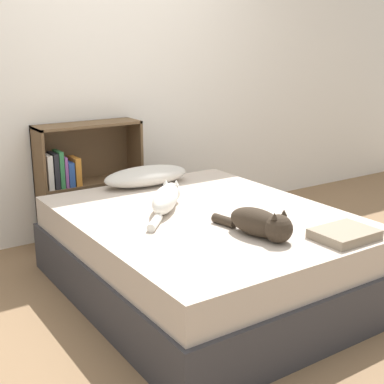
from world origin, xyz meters
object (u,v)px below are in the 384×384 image
bed (205,253)px  bookshelf (83,179)px  cat_light (166,199)px  pillow (146,176)px  cat_dark (262,224)px

bed → bookshelf: bearing=100.7°
cat_light → bookshelf: bearing=47.1°
pillow → cat_light: 0.61m
cat_dark → bookshelf: 1.78m
cat_dark → bookshelf: size_ratio=0.57×
pillow → cat_light: size_ratio=1.28×
bookshelf → cat_dark: bearing=-81.6°
cat_light → bookshelf: 1.09m
cat_dark → bookshelf: bearing=177.6°
bed → cat_dark: bearing=-88.0°
bookshelf → bed: bearing=-79.3°
bed → bookshelf: size_ratio=2.07×
pillow → bookshelf: bearing=117.7°
bed → pillow: (0.03, 0.77, 0.32)m
cat_light → cat_dark: bearing=-122.9°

